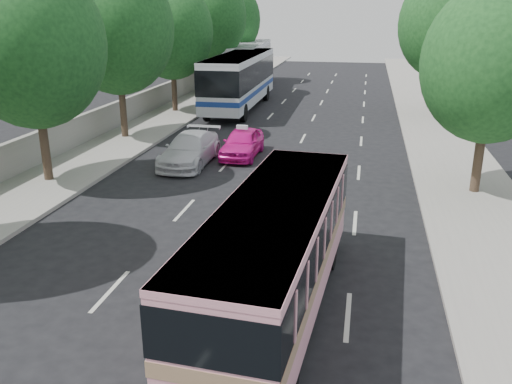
% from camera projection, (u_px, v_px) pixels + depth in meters
% --- Properties ---
extents(ground, '(120.00, 120.00, 0.00)m').
position_uv_depth(ground, '(203.00, 264.00, 15.55)').
color(ground, black).
rests_on(ground, ground).
extents(sidewalk_left, '(4.00, 90.00, 0.15)m').
position_uv_depth(sidewalk_left, '(167.00, 117.00, 35.65)').
color(sidewalk_left, '#9E998E').
rests_on(sidewalk_left, ground).
extents(sidewalk_right, '(4.00, 90.00, 0.12)m').
position_uv_depth(sidewalk_right, '(435.00, 128.00, 32.47)').
color(sidewalk_right, '#9E998E').
rests_on(sidewalk_right, ground).
extents(low_wall, '(0.30, 90.00, 1.50)m').
position_uv_depth(low_wall, '(140.00, 104.00, 35.72)').
color(low_wall, '#9E998E').
rests_on(low_wall, sidewalk_left).
extents(tree_left_b, '(5.70, 5.70, 8.88)m').
position_uv_depth(tree_left_b, '(32.00, 39.00, 20.74)').
color(tree_left_b, '#38281E').
rests_on(tree_left_b, ground).
extents(tree_left_c, '(6.00, 6.00, 9.35)m').
position_uv_depth(tree_left_c, '(117.00, 24.00, 28.09)').
color(tree_left_c, '#38281E').
rests_on(tree_left_c, ground).
extents(tree_left_d, '(5.52, 5.52, 8.60)m').
position_uv_depth(tree_left_d, '(172.00, 28.00, 35.64)').
color(tree_left_d, '#38281E').
rests_on(tree_left_d, ground).
extents(tree_left_e, '(6.30, 6.30, 9.82)m').
position_uv_depth(tree_left_e, '(207.00, 13.00, 42.78)').
color(tree_left_e, '#38281E').
rests_on(tree_left_e, ground).
extents(tree_left_f, '(5.88, 5.88, 9.16)m').
position_uv_depth(tree_left_f, '(230.00, 17.00, 50.37)').
color(tree_left_f, '#38281E').
rests_on(tree_left_f, ground).
extents(tree_right_near, '(5.10, 5.10, 7.95)m').
position_uv_depth(tree_right_near, '(495.00, 59.00, 19.57)').
color(tree_right_near, '#38281E').
rests_on(tree_right_near, ground).
extents(tree_right_far, '(6.00, 6.00, 9.35)m').
position_uv_depth(tree_right_far, '(448.00, 21.00, 34.04)').
color(tree_right_far, '#38281E').
rests_on(tree_right_far, ground).
extents(pink_bus, '(2.87, 9.08, 2.85)m').
position_uv_depth(pink_bus, '(276.00, 245.00, 12.51)').
color(pink_bus, pink).
rests_on(pink_bus, ground).
extents(pink_taxi, '(1.66, 4.05, 1.38)m').
position_uv_depth(pink_taxi, '(242.00, 143.00, 26.37)').
color(pink_taxi, '#E21391').
rests_on(pink_taxi, ground).
extents(white_pickup, '(2.00, 4.89, 1.42)m').
position_uv_depth(white_pickup, '(190.00, 149.00, 25.11)').
color(white_pickup, silver).
rests_on(white_pickup, ground).
extents(tour_coach_front, '(2.88, 12.73, 3.80)m').
position_uv_depth(tour_coach_front, '(240.00, 77.00, 38.09)').
color(tour_coach_front, silver).
rests_on(tour_coach_front, ground).
extents(tour_coach_rear, '(3.68, 13.05, 3.86)m').
position_uv_depth(tour_coach_rear, '(248.00, 61.00, 48.52)').
color(tour_coach_rear, silver).
rests_on(tour_coach_rear, ground).
extents(taxi_roof_sign, '(0.55, 0.18, 0.18)m').
position_uv_depth(taxi_roof_sign, '(242.00, 127.00, 26.12)').
color(taxi_roof_sign, silver).
rests_on(taxi_roof_sign, pink_taxi).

